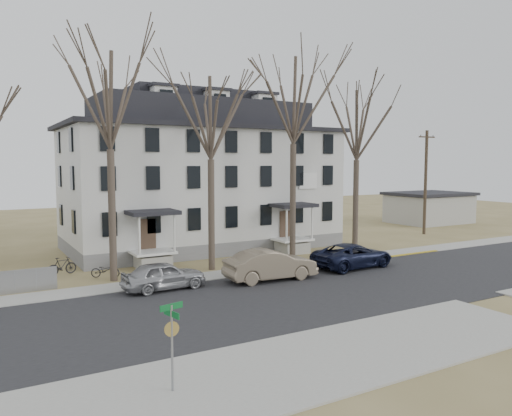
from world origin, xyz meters
TOP-DOWN VIEW (x-y plane):
  - ground at (0.00, 0.00)m, footprint 120.00×120.00m
  - main_road at (0.00, 2.00)m, footprint 120.00×10.00m
  - far_sidewalk at (0.00, 8.00)m, footprint 120.00×2.00m
  - near_sidewalk_left at (-8.00, -5.00)m, footprint 20.00×5.00m
  - yellow_curb at (5.00, 7.10)m, footprint 14.00×0.25m
  - boarding_house at (-2.00, 17.95)m, footprint 20.80×12.36m
  - distant_building at (26.00, 20.00)m, footprint 8.50×6.50m
  - tree_far_left at (-11.00, 9.80)m, footprint 8.40×8.40m
  - tree_mid_left at (-5.00, 9.80)m, footprint 7.80×7.80m
  - tree_center at (1.00, 9.80)m, footprint 9.00×9.00m
  - tree_mid_right at (6.50, 9.80)m, footprint 7.80×7.80m
  - utility_pole_far at (18.50, 14.00)m, footprint 2.00×0.28m
  - car_silver at (-9.27, 6.44)m, footprint 4.38×1.93m
  - car_tan at (-3.40, 5.48)m, footprint 5.31×2.14m
  - car_navy at (2.81, 5.79)m, footprint 5.60×2.90m
  - bicycle_left at (-11.26, 10.63)m, footprint 1.69×1.29m
  - bicycle_right at (-13.27, 12.65)m, footprint 1.80×0.92m
  - street_sign at (-12.99, -4.79)m, footprint 0.74×0.74m

SIDE VIEW (x-z plane):
  - ground at x=0.00m, z-range 0.00..0.00m
  - main_road at x=0.00m, z-range -0.02..0.02m
  - far_sidewalk at x=0.00m, z-range -0.04..0.04m
  - near_sidewalk_left at x=-8.00m, z-range -0.04..0.04m
  - yellow_curb at x=5.00m, z-range -0.03..0.03m
  - bicycle_left at x=-11.26m, z-range 0.00..0.85m
  - bicycle_right at x=-13.27m, z-range 0.00..1.04m
  - car_silver at x=-9.27m, z-range 0.00..1.47m
  - car_navy at x=2.81m, z-range 0.00..1.51m
  - car_tan at x=-3.40m, z-range 0.00..1.71m
  - distant_building at x=26.00m, z-range 0.00..3.35m
  - street_sign at x=-12.99m, z-range 0.42..3.04m
  - utility_pole_far at x=18.50m, z-range 0.15..9.65m
  - boarding_house at x=-2.00m, z-range -0.65..11.40m
  - tree_mid_left at x=-5.00m, z-range 3.23..15.97m
  - tree_mid_right at x=6.50m, z-range 3.23..15.97m
  - tree_far_left at x=-11.00m, z-range 3.48..17.20m
  - tree_center at x=1.00m, z-range 3.73..18.43m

